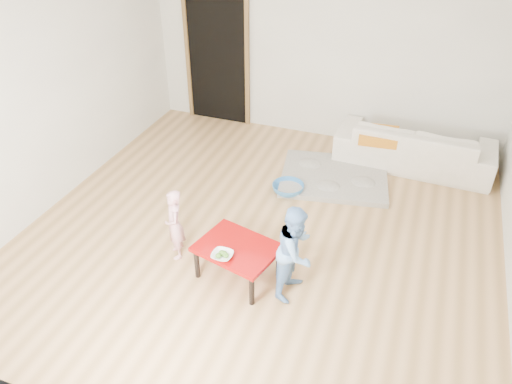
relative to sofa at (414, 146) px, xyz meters
The scene contains 13 objects.
floor 2.49m from the sofa, 124.11° to the right, with size 5.00×5.00×0.01m, color #A37945.
back_wall 1.77m from the sofa, 162.05° to the left, with size 5.00×0.02×2.60m, color beige.
left_wall 4.51m from the sofa, 152.20° to the right, with size 0.02×5.00×2.60m, color beige.
doorway 3.11m from the sofa, behind, with size 1.02×0.08×2.11m, color brown, non-canonical shape.
sofa is the anchor object (origin of this frame).
cushion 0.52m from the sofa, 157.53° to the right, with size 0.49×0.43×0.13m, color orange.
red_table 3.12m from the sofa, 116.19° to the right, with size 0.75×0.56×0.37m, color #910807, non-canonical shape.
bowl 3.32m from the sofa, 115.81° to the right, with size 0.20×0.20×0.05m, color white.
broccoli 3.32m from the sofa, 115.81° to the right, with size 0.12×0.12×0.06m, color #2D5919, non-canonical shape.
child_pink 3.43m from the sofa, 127.46° to the right, with size 0.28×0.19×0.78m, color #E96A79.
child_blue 2.90m from the sofa, 106.09° to the right, with size 0.46×0.36×0.95m, color #69B1F4.
basin 1.84m from the sofa, 137.80° to the right, with size 0.39×0.39×0.12m, color #337AC1.
blanket 1.17m from the sofa, 141.32° to the right, with size 1.33×1.11×0.07m, color #AEA899, non-canonical shape.
Camera 1 is at (1.44, -4.09, 3.44)m, focal length 35.00 mm.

